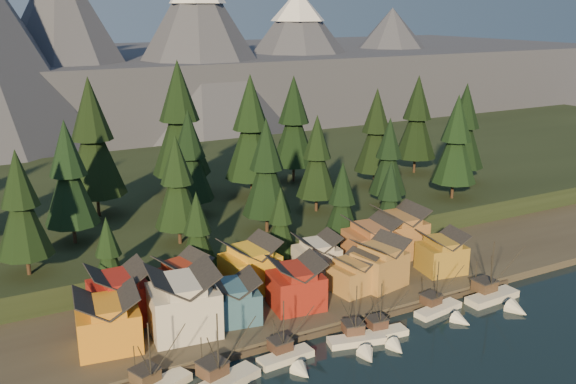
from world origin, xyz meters
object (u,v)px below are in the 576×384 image
boat_1 (228,378)px  house_back_0 (119,294)px  boat_5 (444,305)px  house_front_0 (108,319)px  house_front_1 (183,299)px  boat_4 (385,329)px  boat_6 (498,291)px  boat_0 (160,383)px  house_back_1 (184,280)px  boat_2 (289,351)px  boat_3 (359,335)px

boat_1 → house_back_0: house_back_0 is taller
boat_5 → house_front_0: 54.96m
house_front_1 → house_back_0: 11.31m
house_front_0 → house_front_1: 11.49m
boat_4 → boat_1: bearing=-171.3°
boat_4 → boat_6: bearing=8.1°
boat_0 → house_back_1: boat_0 is taller
boat_2 → house_back_0: bearing=127.5°
boat_2 → boat_3: boat_3 is taller
boat_2 → boat_5: 30.58m
house_back_1 → boat_5: bearing=-42.3°
boat_1 → boat_5: boat_1 is taller
boat_4 → boat_6: 25.47m
boat_1 → house_back_0: size_ratio=1.33×
boat_3 → house_back_0: size_ratio=1.11×
boat_0 → house_back_0: size_ratio=1.24×
boat_3 → boat_5: boat_3 is taller
boat_1 → house_back_1: 25.93m
boat_5 → house_front_1: house_front_1 is taller
house_front_1 → house_back_1: (3.30, 9.27, -0.98)m
boat_4 → boat_3: bearing=-176.6°
boat_6 → house_back_0: house_back_0 is taller
boat_1 → boat_6: (52.76, 2.39, 0.10)m
boat_5 → house_back_1: size_ratio=1.12×
boat_3 → boat_6: boat_6 is taller
boat_1 → house_back_0: bearing=92.5°
boat_4 → house_front_0: 42.37m
boat_2 → house_front_0: bearing=143.4°
boat_1 → house_front_1: 16.91m
boat_0 → boat_1: boat_1 is taller
boat_0 → house_front_0: (-3.39, 13.71, 4.17)m
boat_4 → boat_5: bearing=14.8°
house_back_1 → boat_3: bearing=-63.2°
boat_1 → boat_5: (41.29, 3.58, -0.36)m
boat_2 → house_back_1: (-7.81, 23.02, 4.04)m
boat_5 → boat_6: 11.54m
boat_3 → house_back_0: 38.55m
boat_6 → house_back_0: (-61.09, 21.84, 4.20)m
boat_4 → house_back_1: size_ratio=1.07×
boat_6 → house_back_1: 55.05m
house_front_1 → boat_6: bearing=-7.8°
boat_2 → house_front_0: (-22.55, 14.58, 4.21)m
boat_1 → boat_4: size_ratio=1.27×
boat_6 → house_back_0: size_ratio=1.29×
house_front_0 → house_back_1: size_ratio=1.08×
boat_0 → house_front_0: size_ratio=1.17×
house_back_0 → house_back_1: size_ratio=1.02×
house_back_0 → boat_2: bearing=-48.6°
house_front_1 → boat_5: bearing=-10.1°
house_front_0 → house_back_1: bearing=37.8°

